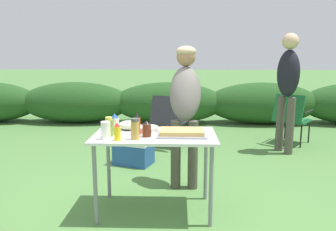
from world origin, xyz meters
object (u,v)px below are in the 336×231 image
bbq_sauce_bottle (147,129)px  hot_sauce_bottle (137,124)px  camp_chair_green_behind_table (291,116)px  cooler_box (134,152)px  food_tray (182,133)px  camp_chair_near_hedge (169,118)px  mixing_bowl (128,125)px  standing_person_in_navy_coat (288,81)px  plate_stack (147,129)px  mayo_bottle (115,125)px  relish_jar (109,127)px  paper_cup_stack (106,130)px  mustard_bottle (117,132)px  spice_jar (135,129)px  folding_table (155,143)px  standing_person_with_beanie (185,99)px

bbq_sauce_bottle → hot_sauce_bottle: (-0.09, 0.07, 0.03)m
bbq_sauce_bottle → camp_chair_green_behind_table: 3.27m
cooler_box → bbq_sauce_bottle: bearing=122.4°
hot_sauce_bottle → camp_chair_green_behind_table: 3.28m
food_tray → camp_chair_near_hedge: camp_chair_near_hedge is taller
cooler_box → mixing_bowl: bearing=115.6°
standing_person_in_navy_coat → hot_sauce_bottle: bearing=-71.4°
plate_stack → mayo_bottle: (-0.28, -0.12, 0.07)m
plate_stack → relish_jar: size_ratio=1.15×
bbq_sauce_bottle → paper_cup_stack: bearing=-163.7°
plate_stack → mayo_bottle: mayo_bottle is taller
mayo_bottle → cooler_box: bearing=91.2°
mustard_bottle → cooler_box: 1.70m
mayo_bottle → camp_chair_green_behind_table: mayo_bottle is taller
paper_cup_stack → mustard_bottle: 0.12m
spice_jar → camp_chair_green_behind_table: spice_jar is taller
paper_cup_stack → cooler_box: paper_cup_stack is taller
mixing_bowl → camp_chair_near_hedge: bearing=80.3°
hot_sauce_bottle → camp_chair_near_hedge: (0.23, 2.20, -0.37)m
mustard_bottle → food_tray: bearing=19.5°
food_tray → mustard_bottle: bearing=-160.5°
folding_table → plate_stack: (-0.08, 0.10, 0.10)m
relish_jar → standing_person_in_navy_coat: size_ratio=0.10×
mixing_bowl → camp_chair_green_behind_table: (2.31, 2.19, -0.31)m
relish_jar → cooler_box: relish_jar is taller
plate_stack → standing_person_with_beanie: bearing=57.2°
food_tray → camp_chair_green_behind_table: size_ratio=0.53×
mixing_bowl → standing_person_in_navy_coat: size_ratio=0.11×
camp_chair_near_hedge → folding_table: bearing=-71.7°
folding_table → mayo_bottle: mayo_bottle is taller
camp_chair_green_behind_table → camp_chair_near_hedge: same height
relish_jar → camp_chair_near_hedge: (0.46, 2.28, -0.36)m
folding_table → cooler_box: size_ratio=1.96×
food_tray → mixing_bowl: bearing=155.3°
plate_stack → camp_chair_near_hedge: camp_chair_near_hedge is taller
camp_chair_green_behind_table → mayo_bottle: bearing=-96.9°
standing_person_in_navy_coat → plate_stack: bearing=-72.0°
mixing_bowl → mustard_bottle: bearing=-93.8°
bbq_sauce_bottle → camp_chair_green_behind_table: bbq_sauce_bottle is taller
mayo_bottle → cooler_box: (-0.03, 1.36, -0.66)m
relish_jar → cooler_box: size_ratio=0.31×
food_tray → spice_jar: bearing=-159.9°
food_tray → standing_person_with_beanie: standing_person_with_beanie is taller
folding_table → mixing_bowl: (-0.27, 0.19, 0.12)m
mixing_bowl → paper_cup_stack: bearing=-109.7°
folding_table → camp_chair_near_hedge: size_ratio=1.32×
spice_jar → camp_chair_near_hedge: spice_jar is taller
relish_jar → mayo_bottle: size_ratio=0.90×
food_tray → standing_person_in_navy_coat: size_ratio=0.25×
mayo_bottle → standing_person_in_navy_coat: size_ratio=0.11×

